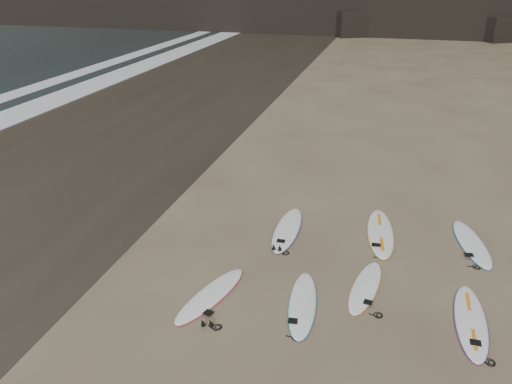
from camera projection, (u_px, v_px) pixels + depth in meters
ground at (410, 302)px, 10.83m from camera, size 240.00×240.00×0.00m
wet_sand at (114, 126)px, 22.76m from camera, size 12.00×200.00×0.01m
foam_near at (12, 116)px, 24.09m from camera, size 2.20×200.00×0.05m
surfboard_0 at (211, 295)px, 11.00m from camera, size 1.22×2.46×0.09m
surfboard_1 at (303, 304)px, 10.72m from camera, size 0.85×2.44×0.09m
surfboard_2 at (365, 287)px, 11.29m from camera, size 0.87×2.29×0.08m
surfboard_3 at (471, 321)px, 10.19m from camera, size 0.63×2.55×0.09m
surfboard_5 at (287, 229)px, 13.73m from camera, size 0.67×2.66×0.10m
surfboard_6 at (380, 232)px, 13.56m from camera, size 0.94×2.85×0.10m
surfboard_7 at (472, 243)px, 13.04m from camera, size 1.09×2.60×0.09m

